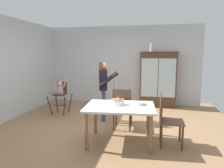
# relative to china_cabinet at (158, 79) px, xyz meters

# --- Properties ---
(ground_plane) EXTENTS (6.24, 6.24, 0.00)m
(ground_plane) POSITION_rel_china_cabinet_xyz_m (-1.25, -2.37, -0.91)
(ground_plane) COLOR #93704C
(wall_back) EXTENTS (5.32, 0.06, 2.70)m
(wall_back) POSITION_rel_china_cabinet_xyz_m (-1.25, 0.26, 0.44)
(wall_back) COLOR silver
(wall_back) RESTS_ON ground_plane
(wall_left) EXTENTS (0.06, 5.32, 2.70)m
(wall_left) POSITION_rel_china_cabinet_xyz_m (-3.88, -2.37, 0.44)
(wall_left) COLOR silver
(wall_left) RESTS_ON ground_plane
(china_cabinet) EXTENTS (1.22, 0.48, 1.81)m
(china_cabinet) POSITION_rel_china_cabinet_xyz_m (0.00, 0.00, 0.00)
(china_cabinet) COLOR #4C3323
(china_cabinet) RESTS_ON ground_plane
(ceramic_vase) EXTENTS (0.13, 0.13, 0.27)m
(ceramic_vase) POSITION_rel_china_cabinet_xyz_m (-0.23, 0.00, 1.02)
(ceramic_vase) COLOR #B2B7B2
(ceramic_vase) RESTS_ON china_cabinet
(high_chair_with_toddler) EXTENTS (0.59, 0.69, 0.95)m
(high_chair_with_toddler) POSITION_rel_china_cabinet_xyz_m (-2.79, -1.48, -0.26)
(high_chair_with_toddler) COLOR #4C3323
(high_chair_with_toddler) RESTS_ON ground_plane
(adult_person) EXTENTS (0.59, 0.57, 1.53)m
(adult_person) POSITION_rel_china_cabinet_xyz_m (-1.40, -1.81, 0.06)
(adult_person) COLOR #3D4C6B
(adult_person) RESTS_ON ground_plane
(dining_table) EXTENTS (1.39, 1.07, 0.74)m
(dining_table) POSITION_rel_china_cabinet_xyz_m (-0.76, -3.08, -0.27)
(dining_table) COLOR silver
(dining_table) RESTS_ON ground_plane
(birthday_cake) EXTENTS (0.28, 0.28, 0.19)m
(birthday_cake) POSITION_rel_china_cabinet_xyz_m (-0.82, -3.00, -0.12)
(birthday_cake) COLOR white
(birthday_cake) RESTS_ON dining_table
(serving_bowl) EXTENTS (0.18, 0.18, 0.05)m
(serving_bowl) POSITION_rel_china_cabinet_xyz_m (-0.37, -2.94, -0.15)
(serving_bowl) COLOR #B2BCC6
(serving_bowl) RESTS_ON dining_table
(dining_chair_far_side) EXTENTS (0.45, 0.45, 0.96)m
(dining_chair_far_side) POSITION_rel_china_cabinet_xyz_m (-0.82, -2.38, -0.36)
(dining_chair_far_side) COLOR #4C3323
(dining_chair_far_side) RESTS_ON ground_plane
(dining_chair_right_end) EXTENTS (0.44, 0.44, 0.96)m
(dining_chair_right_end) POSITION_rel_china_cabinet_xyz_m (0.11, -3.00, -0.36)
(dining_chair_right_end) COLOR #4C3323
(dining_chair_right_end) RESTS_ON ground_plane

